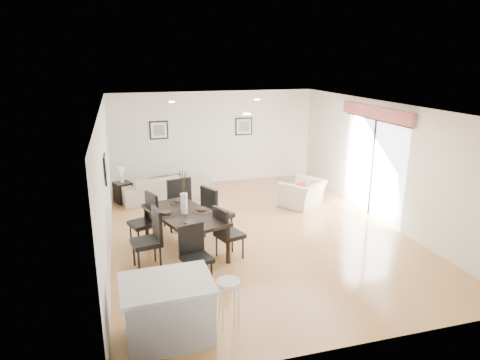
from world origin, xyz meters
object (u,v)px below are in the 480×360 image
object	(u,v)px
dining_chair_foot	(177,201)
dining_chair_wnear	(151,235)
dining_chair_wfar	(147,217)
bar_stool	(229,287)
armchair	(302,194)
kitchen_island	(168,310)
side_table	(123,192)
dining_table	(185,217)
coffee_table	(168,185)
dining_chair_head	(194,251)
dining_chair_enear	(226,230)
sofa	(167,187)
dining_chair_efar	(214,210)

from	to	relation	value
dining_chair_foot	dining_chair_wnear	bearing A→B (deg)	53.34
dining_chair_wfar	bar_stool	size ratio (longest dim) A/B	1.48
dining_chair_wnear	bar_stool	bearing A→B (deg)	12.16
armchair	kitchen_island	xyz separation A→B (m)	(-3.88, -4.41, 0.09)
dining_chair_wnear	side_table	world-z (taller)	dining_chair_wnear
dining_table	dining_chair_wfar	world-z (taller)	dining_chair_wfar
coffee_table	kitchen_island	distance (m)	6.63
dining_chair_wnear	dining_chair_head	size ratio (longest dim) A/B	1.09
coffee_table	armchair	bearing A→B (deg)	-50.31
dining_table	kitchen_island	bearing A→B (deg)	-123.03
dining_chair_enear	dining_chair_wfar	bearing A→B (deg)	34.42
dining_table	dining_chair_head	xyz separation A→B (m)	(-0.02, -1.18, -0.15)
sofa	dining_chair_head	xyz separation A→B (m)	(-0.05, -4.51, 0.22)
dining_chair_wnear	coffee_table	xyz separation A→B (m)	(0.80, 4.47, -0.41)
kitchen_island	bar_stool	xyz separation A→B (m)	(0.83, 0.00, 0.20)
coffee_table	kitchen_island	xyz separation A→B (m)	(-0.76, -6.58, 0.23)
dining_chair_wfar	dining_chair_enear	distance (m)	1.68
dining_table	kitchen_island	size ratio (longest dim) A/B	1.72
sofa	dining_chair_efar	bearing A→B (deg)	94.02
coffee_table	dining_chair_head	bearing A→B (deg)	-107.11
dining_chair_wfar	armchair	bearing A→B (deg)	87.66
kitchen_island	dining_table	bearing A→B (deg)	74.30
armchair	dining_chair_enear	bearing A→B (deg)	6.76
armchair	dining_chair_foot	size ratio (longest dim) A/B	0.86
dining_chair_enear	dining_chair_foot	xyz separation A→B (m)	(-0.65, 1.67, 0.10)
dining_chair_enear	dining_chair_efar	xyz separation A→B (m)	(-0.01, 0.93, 0.07)
sofa	dining_chair_wfar	xyz separation A→B (m)	(-0.70, -2.82, 0.25)
side_table	dining_chair_wnear	bearing A→B (deg)	-83.62
dining_table	dining_chair_wfar	bearing A→B (deg)	123.60
side_table	sofa	bearing A→B (deg)	-2.96
dining_chair_efar	bar_stool	distance (m)	3.04
dining_chair_enear	bar_stool	xyz separation A→B (m)	(-0.47, -2.07, 0.05)
sofa	bar_stool	bearing A→B (deg)	83.19
dining_chair_wnear	kitchen_island	distance (m)	2.12
dining_chair_wfar	kitchen_island	world-z (taller)	dining_chair_wfar
coffee_table	bar_stool	distance (m)	6.60
sofa	dining_chair_efar	xyz separation A→B (m)	(0.64, -2.90, 0.29)
bar_stool	dining_chair_wfar	bearing A→B (deg)	105.85
armchair	dining_chair_wfar	size ratio (longest dim) A/B	0.95
coffee_table	side_table	size ratio (longest dim) A/B	1.82
dining_chair_wfar	dining_chair_head	distance (m)	1.81
dining_chair_head	dining_chair_foot	size ratio (longest dim) A/B	0.84
dining_chair_wnear	dining_chair_efar	distance (m)	1.61
dining_chair_wfar	dining_chair_foot	xyz separation A→B (m)	(0.70, 0.66, 0.07)
dining_chair_wfar	kitchen_island	size ratio (longest dim) A/B	0.87
dining_chair_efar	dining_chair_head	xyz separation A→B (m)	(-0.69, -1.61, -0.08)
dining_chair_efar	kitchen_island	size ratio (longest dim) A/B	0.92
armchair	side_table	bearing A→B (deg)	-55.13
armchair	dining_chair_enear	size ratio (longest dim) A/B	1.00
sofa	dining_chair_enear	world-z (taller)	dining_chair_enear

